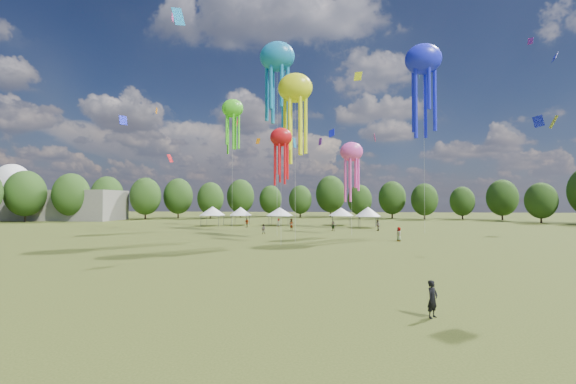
# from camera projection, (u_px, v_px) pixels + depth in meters

# --- Properties ---
(ground) EXTENTS (300.00, 300.00, 0.00)m
(ground) POSITION_uv_depth(u_px,v_px,m) (265.00, 301.00, 18.64)
(ground) COLOR #384416
(ground) RESTS_ON ground
(observer_main) EXTENTS (0.70, 0.70, 1.64)m
(observer_main) POSITION_uv_depth(u_px,v_px,m) (433.00, 299.00, 15.93)
(observer_main) COLOR black
(observer_main) RESTS_ON ground
(spectator_near) EXTENTS (0.75, 0.59, 1.54)m
(spectator_near) POSITION_uv_depth(u_px,v_px,m) (263.00, 229.00, 56.11)
(spectator_near) COLOR gray
(spectator_near) RESTS_ON ground
(spectators_far) EXTENTS (25.76, 26.08, 1.88)m
(spectators_far) POSITION_uv_depth(u_px,v_px,m) (320.00, 225.00, 63.77)
(spectators_far) COLOR gray
(spectators_far) RESTS_ON ground
(festival_tents) EXTENTS (36.59, 11.49, 4.04)m
(festival_tents) POSITION_uv_depth(u_px,v_px,m) (286.00, 211.00, 74.81)
(festival_tents) COLOR #47474C
(festival_tents) RESTS_ON ground
(show_kites) EXTENTS (38.69, 27.41, 30.87)m
(show_kites) POSITION_uv_depth(u_px,v_px,m) (333.00, 94.00, 56.13)
(show_kites) COLOR #F0FB19
(show_kites) RESTS_ON ground
(small_kites) EXTENTS (77.61, 56.58, 44.58)m
(small_kites) POSITION_uv_depth(u_px,v_px,m) (304.00, 66.00, 60.61)
(small_kites) COLOR #F0FB19
(small_kites) RESTS_ON ground
(treeline) EXTENTS (201.57, 95.24, 13.43)m
(treeline) POSITION_uv_depth(u_px,v_px,m) (294.00, 195.00, 81.36)
(treeline) COLOR #38281C
(treeline) RESTS_ON ground
(hangar) EXTENTS (40.00, 12.00, 8.00)m
(hangar) POSITION_uv_depth(u_px,v_px,m) (47.00, 205.00, 97.70)
(hangar) COLOR gray
(hangar) RESTS_ON ground
(radome) EXTENTS (9.00, 9.00, 16.00)m
(radome) POSITION_uv_depth(u_px,v_px,m) (12.00, 184.00, 105.45)
(radome) COLOR white
(radome) RESTS_ON ground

